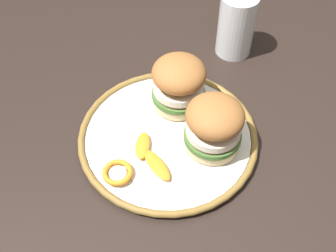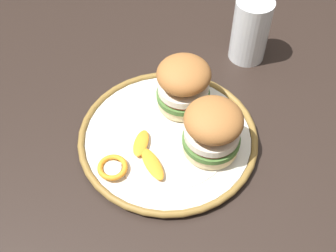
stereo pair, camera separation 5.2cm
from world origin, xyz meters
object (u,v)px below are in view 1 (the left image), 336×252
at_px(sandwich_half_left, 179,83).
at_px(sandwich_half_right, 214,125).
at_px(dining_table, 205,181).
at_px(dinner_plate, 168,137).
at_px(drinking_glass, 236,28).

height_order(sandwich_half_left, sandwich_half_right, same).
distance_m(dining_table, sandwich_half_right, 0.15).
bearing_deg(sandwich_half_right, dinner_plate, -120.59).
distance_m(dining_table, drinking_glass, 0.32).
height_order(dining_table, dinner_plate, dinner_plate).
distance_m(dining_table, sandwich_half_left, 0.19).
bearing_deg(dining_table, sandwich_half_right, 142.15).
relative_size(dinner_plate, drinking_glass, 2.37).
bearing_deg(drinking_glass, sandwich_half_right, -28.65).
relative_size(dinner_plate, sandwich_half_right, 3.18).
bearing_deg(drinking_glass, sandwich_half_left, -50.86).
bearing_deg(sandwich_half_right, sandwich_half_left, -164.89).
height_order(dinner_plate, sandwich_half_right, sandwich_half_right).
bearing_deg(sandwich_half_left, sandwich_half_right, 15.11).
distance_m(dinner_plate, drinking_glass, 0.28).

